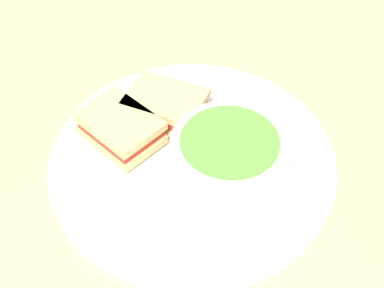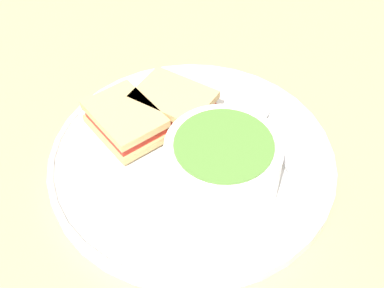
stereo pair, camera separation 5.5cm
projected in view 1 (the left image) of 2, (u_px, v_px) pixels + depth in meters
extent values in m
plane|color=tan|center=(192.00, 164.00, 0.57)|extent=(2.40, 2.40, 0.00)
cylinder|color=white|center=(192.00, 161.00, 0.57)|extent=(0.30, 0.30, 0.01)
torus|color=white|center=(192.00, 156.00, 0.56)|extent=(0.30, 0.30, 0.01)
cylinder|color=white|center=(227.00, 178.00, 0.53)|extent=(0.06, 0.06, 0.01)
cylinder|color=white|center=(228.00, 161.00, 0.51)|extent=(0.11, 0.11, 0.06)
cylinder|color=#568938|center=(230.00, 142.00, 0.49)|extent=(0.09, 0.09, 0.01)
cube|color=silver|center=(274.00, 138.00, 0.57)|extent=(0.03, 0.09, 0.00)
ellipsoid|color=silver|center=(248.00, 102.00, 0.61)|extent=(0.03, 0.04, 0.01)
cube|color=tan|center=(166.00, 112.00, 0.59)|extent=(0.10, 0.10, 0.01)
cube|color=#B72D23|center=(166.00, 106.00, 0.59)|extent=(0.09, 0.09, 0.01)
cube|color=tan|center=(165.00, 99.00, 0.58)|extent=(0.10, 0.10, 0.01)
cube|color=tan|center=(121.00, 135.00, 0.57)|extent=(0.10, 0.10, 0.01)
cube|color=#B72D23|center=(121.00, 128.00, 0.56)|extent=(0.09, 0.09, 0.01)
cube|color=tan|center=(120.00, 121.00, 0.56)|extent=(0.10, 0.10, 0.01)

